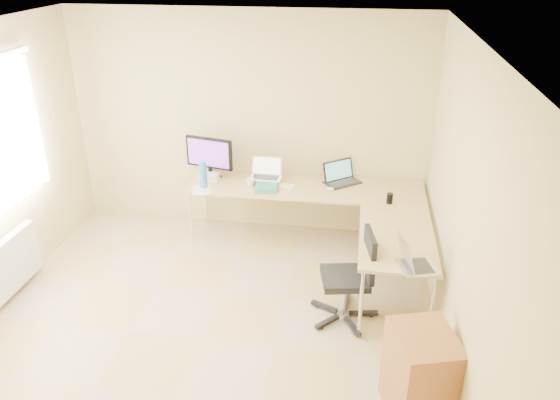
% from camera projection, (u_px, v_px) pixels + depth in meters
% --- Properties ---
extents(floor, '(4.50, 4.50, 0.00)m').
position_uv_depth(floor, '(201.00, 338.00, 4.88)').
color(floor, tan).
rests_on(floor, ground).
extents(ceiling, '(4.50, 4.50, 0.00)m').
position_uv_depth(ceiling, '(178.00, 41.00, 3.76)').
color(ceiling, white).
rests_on(ceiling, ground).
extents(wall_back, '(4.50, 0.00, 4.50)m').
position_uv_depth(wall_back, '(249.00, 124.00, 6.33)').
color(wall_back, '#CCBB7C').
rests_on(wall_back, ground).
extents(wall_right, '(0.00, 4.50, 4.50)m').
position_uv_depth(wall_right, '(463.00, 228.00, 4.03)').
color(wall_right, '#CCBB7C').
rests_on(wall_right, ground).
extents(desk_main, '(2.65, 0.70, 0.73)m').
position_uv_depth(desk_main, '(305.00, 215.00, 6.27)').
color(desk_main, tan).
rests_on(desk_main, ground).
extents(desk_return, '(0.70, 1.30, 0.73)m').
position_uv_depth(desk_return, '(393.00, 269.00, 5.25)').
color(desk_return, tan).
rests_on(desk_return, ground).
extents(monitor, '(0.61, 0.31, 0.50)m').
position_uv_depth(monitor, '(209.00, 158.00, 6.24)').
color(monitor, black).
rests_on(monitor, desk_main).
extents(book_stack, '(0.27, 0.35, 0.05)m').
position_uv_depth(book_stack, '(267.00, 186.00, 6.06)').
color(book_stack, '#25785E').
rests_on(book_stack, desk_main).
extents(laptop_center, '(0.36, 0.28, 0.23)m').
position_uv_depth(laptop_center, '(265.00, 169.00, 6.13)').
color(laptop_center, silver).
rests_on(laptop_center, desk_main).
extents(laptop_black, '(0.49, 0.47, 0.25)m').
position_uv_depth(laptop_black, '(343.00, 173.00, 6.14)').
color(laptop_black, black).
rests_on(laptop_black, desk_main).
extents(keyboard, '(0.44, 0.20, 0.02)m').
position_uv_depth(keyboard, '(276.00, 185.00, 6.12)').
color(keyboard, white).
rests_on(keyboard, desk_main).
extents(mouse, '(0.11, 0.09, 0.03)m').
position_uv_depth(mouse, '(330.00, 189.00, 6.02)').
color(mouse, white).
rests_on(mouse, desk_main).
extents(mug, '(0.11, 0.11, 0.09)m').
position_uv_depth(mug, '(250.00, 182.00, 6.10)').
color(mug, white).
rests_on(mug, desk_main).
extents(cd_stack, '(0.17, 0.17, 0.03)m').
position_uv_depth(cd_stack, '(270.00, 190.00, 5.98)').
color(cd_stack, white).
rests_on(cd_stack, desk_main).
extents(water_bottle, '(0.12, 0.12, 0.31)m').
position_uv_depth(water_bottle, '(203.00, 175.00, 6.02)').
color(water_bottle, '#3274BB').
rests_on(water_bottle, desk_main).
extents(papers, '(0.26, 0.31, 0.01)m').
position_uv_depth(papers, '(202.00, 190.00, 6.02)').
color(papers, white).
rests_on(papers, desk_main).
extents(white_box, '(0.23, 0.17, 0.08)m').
position_uv_depth(white_box, '(209.00, 176.00, 6.28)').
color(white_box, silver).
rests_on(white_box, desk_main).
extents(desk_fan, '(0.27, 0.27, 0.30)m').
position_uv_depth(desk_fan, '(213.00, 162.00, 6.38)').
color(desk_fan, silver).
rests_on(desk_fan, desk_main).
extents(black_cup, '(0.07, 0.07, 0.11)m').
position_uv_depth(black_cup, '(390.00, 198.00, 5.70)').
color(black_cup, black).
rests_on(black_cup, desk_main).
extents(laptop_return, '(0.44, 0.39, 0.25)m').
position_uv_depth(laptop_return, '(419.00, 255.00, 4.54)').
color(laptop_return, silver).
rests_on(laptop_return, desk_return).
extents(office_chair, '(0.64, 0.64, 0.91)m').
position_uv_depth(office_chair, '(345.00, 272.00, 4.94)').
color(office_chair, black).
rests_on(office_chair, ground).
extents(cabinet, '(0.56, 0.63, 0.73)m').
position_uv_depth(cabinet, '(421.00, 376.00, 3.96)').
color(cabinet, olive).
rests_on(cabinet, ground).
extents(radiator, '(0.09, 0.80, 0.55)m').
position_uv_depth(radiator, '(12.00, 263.00, 5.37)').
color(radiator, white).
rests_on(radiator, ground).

